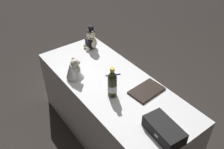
{
  "coord_description": "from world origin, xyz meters",
  "views": [
    {
      "loc": [
        1.45,
        -1.07,
        2.19
      ],
      "look_at": [
        0.0,
        0.0,
        0.82
      ],
      "focal_mm": 39.29,
      "sensor_mm": 36.0,
      "label": 1
    }
  ],
  "objects_px": {
    "teddy_bear_groom": "(91,40)",
    "signing_pen": "(114,75)",
    "guestbook": "(147,91)",
    "champagne_bottle": "(112,84)",
    "gift_case_black": "(164,130)",
    "teddy_bear_bride": "(74,70)"
  },
  "relations": [
    {
      "from": "teddy_bear_groom",
      "to": "signing_pen",
      "type": "xyz_separation_m",
      "value": [
        0.57,
        -0.1,
        -0.1
      ]
    },
    {
      "from": "signing_pen",
      "to": "guestbook",
      "type": "relative_size",
      "value": 0.48
    },
    {
      "from": "teddy_bear_groom",
      "to": "signing_pen",
      "type": "bearing_deg",
      "value": -10.18
    },
    {
      "from": "teddy_bear_groom",
      "to": "champagne_bottle",
      "type": "bearing_deg",
      "value": -19.81
    },
    {
      "from": "signing_pen",
      "to": "guestbook",
      "type": "distance_m",
      "value": 0.39
    },
    {
      "from": "guestbook",
      "to": "teddy_bear_groom",
      "type": "bearing_deg",
      "value": 174.51
    },
    {
      "from": "champagne_bottle",
      "to": "gift_case_black",
      "type": "bearing_deg",
      "value": 4.45
    },
    {
      "from": "teddy_bear_bride",
      "to": "champagne_bottle",
      "type": "relative_size",
      "value": 0.75
    },
    {
      "from": "teddy_bear_groom",
      "to": "champagne_bottle",
      "type": "xyz_separation_m",
      "value": [
        0.8,
        -0.29,
        0.02
      ]
    },
    {
      "from": "champagne_bottle",
      "to": "gift_case_black",
      "type": "relative_size",
      "value": 0.88
    },
    {
      "from": "teddy_bear_groom",
      "to": "champagne_bottle",
      "type": "height_order",
      "value": "champagne_bottle"
    },
    {
      "from": "signing_pen",
      "to": "guestbook",
      "type": "xyz_separation_m",
      "value": [
        0.37,
        0.09,
        0.0
      ]
    },
    {
      "from": "teddy_bear_bride",
      "to": "champagne_bottle",
      "type": "height_order",
      "value": "champagne_bottle"
    },
    {
      "from": "teddy_bear_groom",
      "to": "teddy_bear_bride",
      "type": "distance_m",
      "value": 0.58
    },
    {
      "from": "teddy_bear_bride",
      "to": "signing_pen",
      "type": "xyz_separation_m",
      "value": [
        0.18,
        0.33,
        -0.09
      ]
    },
    {
      "from": "teddy_bear_groom",
      "to": "gift_case_black",
      "type": "distance_m",
      "value": 1.4
    },
    {
      "from": "teddy_bear_groom",
      "to": "teddy_bear_bride",
      "type": "bearing_deg",
      "value": -48.45
    },
    {
      "from": "champagne_bottle",
      "to": "signing_pen",
      "type": "distance_m",
      "value": 0.32
    },
    {
      "from": "signing_pen",
      "to": "gift_case_black",
      "type": "height_order",
      "value": "gift_case_black"
    },
    {
      "from": "teddy_bear_bride",
      "to": "gift_case_black",
      "type": "xyz_separation_m",
      "value": [
        0.99,
        0.19,
        -0.04
      ]
    },
    {
      "from": "champagne_bottle",
      "to": "guestbook",
      "type": "xyz_separation_m",
      "value": [
        0.15,
        0.28,
        -0.12
      ]
    },
    {
      "from": "signing_pen",
      "to": "guestbook",
      "type": "bearing_deg",
      "value": 14.14
    }
  ]
}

